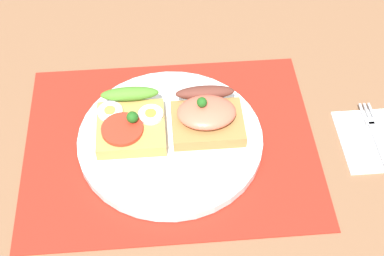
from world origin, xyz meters
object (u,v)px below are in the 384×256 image
at_px(plate, 170,139).
at_px(sandwich_egg_tomato, 130,122).
at_px(sandwich_salmon, 207,115).
at_px(napkin, 381,139).
at_px(fork, 376,135).

distance_m(plate, sandwich_egg_tomato, 0.06).
height_order(sandwich_salmon, napkin, sandwich_salmon).
relative_size(plate, sandwich_egg_tomato, 2.46).
bearing_deg(plate, fork, -2.59).
bearing_deg(sandwich_egg_tomato, napkin, -5.82).
bearing_deg(sandwich_egg_tomato, plate, -18.53).
relative_size(plate, sandwich_salmon, 2.60).
xyz_separation_m(sandwich_egg_tomato, fork, (0.34, -0.03, -0.02)).
bearing_deg(sandwich_salmon, fork, -7.37).
bearing_deg(sandwich_salmon, plate, -161.46).
distance_m(plate, fork, 0.29).
bearing_deg(sandwich_egg_tomato, sandwich_salmon, -0.29).
bearing_deg(plate, sandwich_egg_tomato, 161.47).
relative_size(sandwich_salmon, fork, 0.77).
bearing_deg(fork, sandwich_salmon, 172.63).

